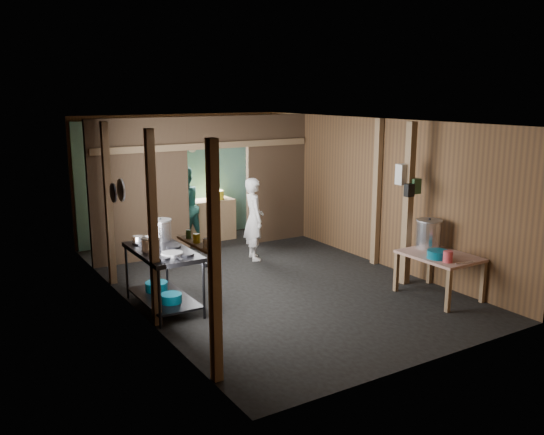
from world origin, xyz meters
TOP-DOWN VIEW (x-y plane):
  - floor at (0.00, 0.00)m, footprint 4.50×7.00m
  - ceiling at (0.00, 0.00)m, footprint 4.50×7.00m
  - wall_back at (0.00, 3.50)m, footprint 4.50×0.00m
  - wall_front at (0.00, -3.50)m, footprint 4.50×0.00m
  - wall_left at (-2.25, 0.00)m, footprint 0.00×7.00m
  - wall_right at (2.25, 0.00)m, footprint 0.00×7.00m
  - partition_left at (-1.32, 2.20)m, footprint 1.85×0.10m
  - partition_right at (1.57, 2.20)m, footprint 1.35×0.10m
  - partition_header at (0.25, 2.20)m, footprint 1.30×0.10m
  - turquoise_panel at (0.00, 3.44)m, footprint 4.40×0.06m
  - back_counter at (0.30, 2.95)m, footprint 1.20×0.50m
  - wall_clock at (0.25, 3.40)m, footprint 0.20×0.03m
  - post_left_a at (-2.18, -2.60)m, footprint 0.10×0.12m
  - post_left_b at (-2.18, -0.80)m, footprint 0.10×0.12m
  - post_left_c at (-2.18, 1.20)m, footprint 0.10×0.12m
  - post_right at (2.18, -0.20)m, footprint 0.10×0.12m
  - post_free at (1.85, -1.30)m, footprint 0.12×0.12m
  - cross_beam at (0.00, 2.15)m, footprint 4.40×0.12m
  - pan_lid_big at (-2.21, 0.40)m, footprint 0.03×0.34m
  - pan_lid_small at (-2.21, 0.80)m, footprint 0.03×0.30m
  - wall_shelf at (-2.15, -2.10)m, footprint 0.14×0.80m
  - jar_white at (-2.15, -2.35)m, footprint 0.07×0.07m
  - jar_yellow at (-2.15, -2.10)m, footprint 0.08×0.08m
  - jar_green at (-2.15, -1.88)m, footprint 0.06×0.06m
  - bag_white at (1.80, -1.22)m, footprint 0.22×0.15m
  - bag_green at (1.92, -1.36)m, footprint 0.16×0.12m
  - bag_black at (1.78, -1.38)m, footprint 0.14×0.10m
  - gas_range at (-1.88, -0.30)m, footprint 0.76×1.47m
  - prep_table at (1.83, -2.03)m, footprint 0.81×1.12m
  - stove_pot_large at (-1.71, 0.20)m, footprint 0.42×0.42m
  - stove_pot_med at (-2.05, -0.33)m, footprint 0.32×0.32m
  - stove_saucepan at (-2.05, 0.25)m, footprint 0.17×0.17m
  - frying_pan at (-1.88, -0.67)m, footprint 0.31×0.52m
  - blue_tub_front at (-1.88, -0.57)m, footprint 0.30×0.30m
  - blue_tub_back at (-1.88, 0.00)m, footprint 0.33×0.33m
  - stock_pot at (1.96, -1.66)m, footprint 0.47×0.47m
  - wash_basin at (1.65, -2.15)m, footprint 0.41×0.41m
  - pink_bucket at (1.62, -2.36)m, footprint 0.14×0.14m
  - knife at (1.79, -2.53)m, footprint 0.30×0.10m
  - yellow_tub at (0.57, 2.95)m, footprint 0.33×0.33m
  - cook at (0.47, 1.19)m, footprint 0.48×0.62m
  - worker_back at (-0.24, 2.78)m, footprint 0.95×0.86m

SIDE VIEW (x-z plane):
  - floor at x=0.00m, z-range 0.00..0.00m
  - blue_tub_front at x=-1.88m, z-range 0.17..0.29m
  - blue_tub_back at x=-1.88m, z-range 0.17..0.30m
  - prep_table at x=1.83m, z-range 0.00..0.66m
  - back_counter at x=0.30m, z-range 0.00..0.85m
  - gas_range at x=-1.88m, z-range 0.00..0.87m
  - knife at x=1.79m, z-range 0.66..0.67m
  - wash_basin at x=1.65m, z-range 0.66..0.78m
  - pink_bucket at x=1.62m, z-range 0.66..0.83m
  - cook at x=0.47m, z-range 0.00..1.52m
  - worker_back at x=-0.24m, z-range 0.00..1.59m
  - stock_pot at x=1.96m, z-range 0.64..1.11m
  - frying_pan at x=-1.88m, z-range 0.86..0.93m
  - stove_saucepan at x=-2.05m, z-range 0.87..0.97m
  - yellow_tub at x=0.57m, z-range 0.85..1.03m
  - stove_pot_med at x=-2.05m, z-range 0.85..1.08m
  - stove_pot_large at x=-1.71m, z-range 0.85..1.19m
  - turquoise_panel at x=0.00m, z-range 0.00..2.50m
  - wall_back at x=0.00m, z-range 0.00..2.60m
  - wall_front at x=0.00m, z-range 0.00..2.60m
  - wall_left at x=-2.25m, z-range 0.00..2.60m
  - wall_right at x=2.25m, z-range 0.00..2.60m
  - partition_left at x=-1.32m, z-range 0.00..2.60m
  - partition_right at x=1.57m, z-range 0.00..2.60m
  - post_left_a at x=-2.18m, z-range 0.00..2.60m
  - post_left_b at x=-2.18m, z-range 0.00..2.60m
  - post_left_c at x=-2.18m, z-range 0.00..2.60m
  - post_right at x=2.18m, z-range 0.00..2.60m
  - post_free at x=1.85m, z-range 0.00..2.60m
  - wall_shelf at x=-2.15m, z-range 1.39..1.41m
  - jar_white at x=-2.15m, z-range 1.42..1.52m
  - jar_yellow at x=-2.15m, z-range 1.42..1.52m
  - jar_green at x=-2.15m, z-range 1.42..1.52m
  - pan_lid_small at x=-2.21m, z-range 1.40..1.70m
  - bag_black at x=1.78m, z-range 1.45..1.65m
  - bag_green at x=1.92m, z-range 1.48..1.72m
  - pan_lid_big at x=-2.21m, z-range 1.48..1.82m
  - bag_white at x=1.80m, z-range 1.62..1.94m
  - wall_clock at x=0.25m, z-range 1.80..2.00m
  - cross_beam at x=0.00m, z-range 1.99..2.11m
  - partition_header at x=0.25m, z-range 2.00..2.60m
  - ceiling at x=0.00m, z-range 2.60..2.60m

